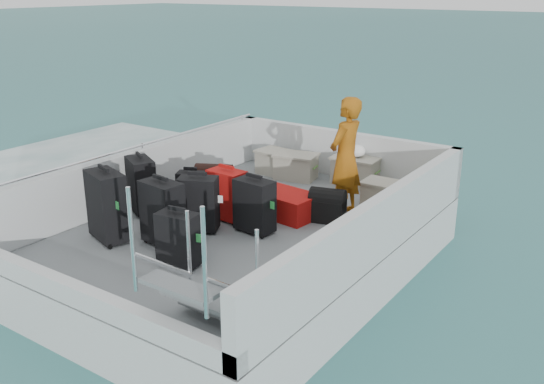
{
  "coord_description": "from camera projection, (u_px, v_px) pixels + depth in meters",
  "views": [
    {
      "loc": [
        4.17,
        -5.47,
        3.41
      ],
      "look_at": [
        0.19,
        0.28,
        1.0
      ],
      "focal_mm": 40.0,
      "sensor_mm": 36.0,
      "label": 1
    }
  ],
  "objects": [
    {
      "name": "crate_1",
      "position": [
        296.0,
        167.0,
        9.11
      ],
      "size": [
        0.66,
        0.52,
        0.35
      ],
      "primitive_type": "cube",
      "rotation": [
        0.0,
        0.0,
        0.21
      ],
      "color": "#9F9C8B",
      "rests_on": "deck"
    },
    {
      "name": "duffel_0",
      "position": [
        214.0,
        182.0,
        8.49
      ],
      "size": [
        0.6,
        0.5,
        0.32
      ],
      "primitive_type": null,
      "rotation": [
        0.0,
        0.0,
        0.46
      ],
      "color": "black",
      "rests_on": "deck"
    },
    {
      "name": "passenger",
      "position": [
        346.0,
        157.0,
        7.49
      ],
      "size": [
        0.4,
        0.58,
        1.51
      ],
      "primitive_type": "imported",
      "rotation": [
        0.0,
        0.0,
        -1.64
      ],
      "color": "orange",
      "rests_on": "deck"
    },
    {
      "name": "suitcase_2",
      "position": [
        191.0,
        191.0,
        7.82
      ],
      "size": [
        0.4,
        0.34,
        0.51
      ],
      "primitive_type": "cube",
      "rotation": [
        0.0,
        0.0,
        0.45
      ],
      "color": "black",
      "rests_on": "deck"
    },
    {
      "name": "duffel_1",
      "position": [
        253.0,
        197.0,
        7.9
      ],
      "size": [
        0.55,
        0.42,
        0.32
      ],
      "primitive_type": null,
      "rotation": [
        0.0,
        0.0,
        -0.27
      ],
      "color": "black",
      "rests_on": "deck"
    },
    {
      "name": "deck_fittings",
      "position": [
        253.0,
        210.0,
        6.85
      ],
      "size": [
        3.6,
        5.0,
        0.9
      ],
      "color": "#BABFBF",
      "rests_on": "deck"
    },
    {
      "name": "white_bag",
      "position": [
        357.0,
        153.0,
        8.77
      ],
      "size": [
        0.24,
        0.24,
        0.18
      ],
      "primitive_type": "ellipsoid",
      "color": "white",
      "rests_on": "crate_2"
    },
    {
      "name": "suitcase_0",
      "position": [
        107.0,
        207.0,
        6.85
      ],
      "size": [
        0.59,
        0.45,
        0.81
      ],
      "primitive_type": "cube",
      "rotation": [
        0.0,
        0.0,
        -0.32
      ],
      "color": "black",
      "rests_on": "deck"
    },
    {
      "name": "ground",
      "position": [
        247.0,
        270.0,
        7.61
      ],
      "size": [
        160.0,
        160.0,
        0.0
      ],
      "primitive_type": "plane",
      "color": "#1B5A5E",
      "rests_on": "ground"
    },
    {
      "name": "duffel_2",
      "position": [
        327.0,
        208.0,
        7.49
      ],
      "size": [
        0.49,
        0.4,
        0.32
      ],
      "primitive_type": null,
      "rotation": [
        0.0,
        0.0,
        0.26
      ],
      "color": "black",
      "rests_on": "deck"
    },
    {
      "name": "suitcase_1",
      "position": [
        141.0,
        186.0,
        7.71
      ],
      "size": [
        0.55,
        0.47,
        0.71
      ],
      "primitive_type": "cube",
      "rotation": [
        0.0,
        0.0,
        -0.5
      ],
      "color": "black",
      "rests_on": "deck"
    },
    {
      "name": "suitcase_4",
      "position": [
        199.0,
        204.0,
        7.12
      ],
      "size": [
        0.52,
        0.44,
        0.66
      ],
      "primitive_type": "cube",
      "rotation": [
        0.0,
        0.0,
        0.46
      ],
      "color": "black",
      "rests_on": "deck"
    },
    {
      "name": "suitcase_3",
      "position": [
        163.0,
        214.0,
        6.74
      ],
      "size": [
        0.52,
        0.34,
        0.74
      ],
      "primitive_type": "cube",
      "rotation": [
        0.0,
        0.0,
        -0.13
      ],
      "color": "black",
      "rests_on": "deck"
    },
    {
      "name": "suitcase_7",
      "position": [
        254.0,
        206.0,
        7.09
      ],
      "size": [
        0.48,
        0.3,
        0.65
      ],
      "primitive_type": "cube",
      "rotation": [
        0.0,
        0.0,
        -0.09
      ],
      "color": "black",
      "rests_on": "deck"
    },
    {
      "name": "deck",
      "position": [
        246.0,
        225.0,
        7.41
      ],
      "size": [
        3.3,
        4.7,
        0.02
      ],
      "primitive_type": "cube",
      "color": "slate",
      "rests_on": "ferry_hull"
    },
    {
      "name": "suitcase_5",
      "position": [
        227.0,
        195.0,
        7.48
      ],
      "size": [
        0.47,
        0.3,
        0.64
      ],
      "primitive_type": "cube",
      "rotation": [
        0.0,
        0.0,
        -0.05
      ],
      "color": "#AF0E0D",
      "rests_on": "deck"
    },
    {
      "name": "suitcase_6",
      "position": [
        179.0,
        240.0,
        6.23
      ],
      "size": [
        0.45,
        0.31,
        0.59
      ],
      "primitive_type": "cube",
      "rotation": [
        0.0,
        0.0,
        0.14
      ],
      "color": "black",
      "rests_on": "deck"
    },
    {
      "name": "wake_foam",
      "position": [
        19.0,
        198.0,
        10.19
      ],
      "size": [
        10.0,
        10.0,
        0.0
      ],
      "primitive_type": "plane",
      "color": "white",
      "rests_on": "ground"
    },
    {
      "name": "crate_3",
      "position": [
        384.0,
        196.0,
        7.93
      ],
      "size": [
        0.54,
        0.38,
        0.32
      ],
      "primitive_type": "cube",
      "rotation": [
        0.0,
        0.0,
        0.02
      ],
      "color": "#9F9C8B",
      "rests_on": "deck"
    },
    {
      "name": "crate_2",
      "position": [
        356.0,
        171.0,
        8.86
      ],
      "size": [
        0.65,
        0.47,
        0.38
      ],
      "primitive_type": "cube",
      "rotation": [
        0.0,
        0.0,
        0.05
      ],
      "color": "#9F9C8B",
      "rests_on": "deck"
    },
    {
      "name": "crate_0",
      "position": [
        277.0,
        163.0,
        9.33
      ],
      "size": [
        0.6,
        0.44,
        0.34
      ],
      "primitive_type": "cube",
      "rotation": [
        0.0,
        0.0,
        -0.09
      ],
      "color": "#9F9C8B",
      "rests_on": "deck"
    },
    {
      "name": "yellow_bag",
      "position": [
        420.0,
        195.0,
        8.11
      ],
      "size": [
        0.28,
        0.26,
        0.22
      ],
      "primitive_type": "ellipsoid",
      "color": "yellow",
      "rests_on": "deck"
    },
    {
      "name": "suitcase_8",
      "position": [
        286.0,
        204.0,
        7.64
      ],
      "size": [
        0.83,
        0.6,
        0.31
      ],
      "primitive_type": "cube",
      "rotation": [
        0.0,
        0.0,
        1.46
      ],
      "color": "#AF0E0D",
      "rests_on": "deck"
    },
    {
      "name": "ferry_hull",
      "position": [
        246.0,
        249.0,
        7.51
      ],
      "size": [
        3.6,
        5.0,
        0.6
      ],
      "primitive_type": "cube",
      "color": "silver",
      "rests_on": "ground"
    }
  ]
}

